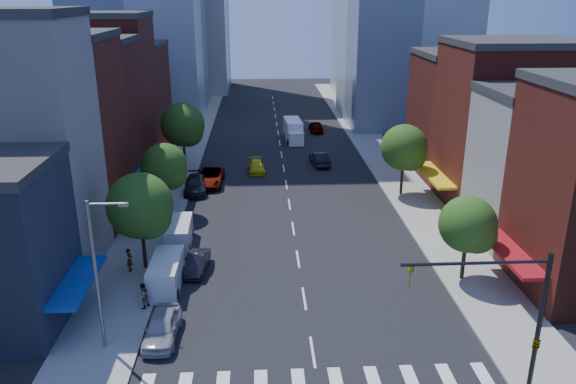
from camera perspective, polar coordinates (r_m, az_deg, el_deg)
name	(u,v)px	position (r m, az deg, el deg)	size (l,w,h in m)	color
ground	(313,352)	(33.55, 2.52, -15.93)	(220.00, 220.00, 0.00)	black
sidewalk_left	(181,160)	(70.58, -10.80, 3.23)	(5.00, 120.00, 0.15)	gray
sidewalk_right	(381,157)	(71.60, 9.47, 3.54)	(5.00, 120.00, 0.15)	gray
bldg_left_1	(1,151)	(44.42, -27.10, 3.75)	(12.00, 8.00, 18.00)	beige
bldg_left_2	(46,136)	(52.28, -23.37, 5.26)	(12.00, 9.00, 16.00)	#5D1C16
bldg_left_3	(77,120)	(60.24, -20.66, 6.82)	(12.00, 8.00, 15.00)	#4F1D13
bldg_left_4	(98,96)	(68.07, -18.72, 9.24)	(12.00, 9.00, 17.00)	#5D1C16
bldg_left_5	(119,99)	(77.46, -16.77, 9.07)	(12.00, 10.00, 13.00)	#4F1D13
bldg_right_1	(554,169)	(50.31, 25.43, 2.08)	(12.00, 8.00, 12.00)	beige
bldg_right_2	(509,127)	(57.73, 21.57, 6.20)	(12.00, 10.00, 15.00)	#5D1C16
bldg_right_3	(470,115)	(66.95, 18.05, 7.40)	(12.00, 10.00, 13.00)	#4F1D13
traffic_signal	(527,329)	(30.21, 23.15, -12.64)	(7.24, 2.24, 8.00)	black
streetlight	(99,267)	(32.79, -18.69, -7.20)	(2.25, 0.25, 9.00)	slate
tree_left_near	(142,208)	(41.67, -14.60, -1.62)	(4.80, 4.80, 7.30)	black
tree_left_mid	(166,168)	(52.02, -12.31, 2.39)	(4.20, 4.20, 6.65)	black
tree_left_far	(184,126)	(65.25, -10.52, 6.57)	(5.00, 5.00, 7.75)	black
tree_right_near	(470,227)	(40.95, 18.00, -3.37)	(4.00, 4.00, 6.20)	black
tree_right_far	(406,149)	(56.96, 11.85, 4.26)	(4.60, 4.60, 7.20)	black
parked_car_front	(162,327)	(35.00, -12.68, -13.23)	(1.86, 4.63, 1.58)	#A2A2A6
parked_car_second	(197,263)	(42.30, -9.22, -7.12)	(1.40, 4.02, 1.32)	black
parked_car_third	(210,177)	(60.77, -7.94, 1.48)	(2.75, 5.96, 1.66)	#999999
parked_car_rear	(196,185)	(58.81, -9.37, 0.75)	(2.24, 5.51, 1.60)	black
cargo_van_near	(166,274)	(40.27, -12.31, -8.17)	(2.04, 4.96, 2.11)	silver
cargo_van_far	(179,234)	(46.56, -11.01, -4.23)	(2.03, 4.74, 2.00)	silver
taxi	(257,167)	(64.77, -3.20, 2.59)	(1.78, 4.37, 1.27)	#D6C90B
traffic_car_oncoming	(320,159)	(67.36, 3.23, 3.40)	(1.67, 4.79, 1.58)	black
traffic_car_far	(316,127)	(84.09, 2.86, 6.66)	(1.85, 4.61, 1.57)	#999999
box_truck	(293,131)	(78.65, 0.56, 6.20)	(2.53, 7.18, 2.85)	white
pedestrian_near	(130,260)	(42.98, -15.79, -6.64)	(0.65, 0.42, 1.77)	#999999
pedestrian_far	(143,296)	(37.98, -14.53, -10.19)	(0.85, 0.66, 1.74)	#999999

